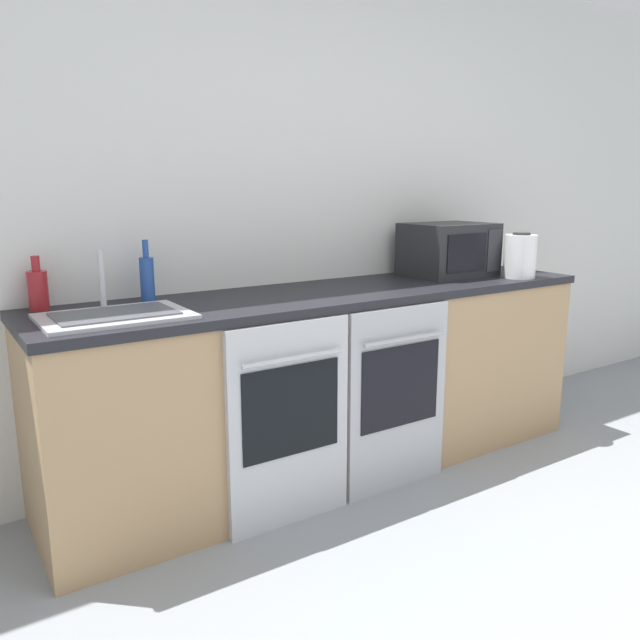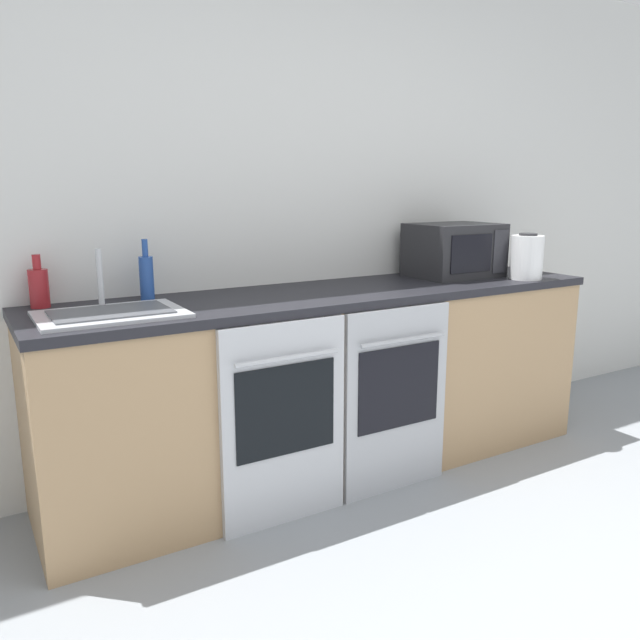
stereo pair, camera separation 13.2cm
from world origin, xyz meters
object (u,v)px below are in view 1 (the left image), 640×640
object	(u,v)px
bottle_red	(38,289)
microwave	(448,250)
oven_left	(290,424)
oven_right	(398,398)
bottle_blue	(147,278)
sink	(114,314)
kettle	(520,256)

from	to	relation	value
bottle_red	microwave	bearing A→B (deg)	-5.08
microwave	bottle_red	distance (m)	2.09
oven_left	oven_right	bearing A→B (deg)	0.00
oven_left	microwave	size ratio (longest dim) A/B	1.87
oven_left	oven_right	world-z (taller)	same
bottle_blue	sink	world-z (taller)	bottle_blue
kettle	bottle_blue	bearing A→B (deg)	168.41
microwave	bottle_blue	distance (m)	1.66
oven_right	microwave	size ratio (longest dim) A/B	1.87
oven_left	bottle_blue	size ratio (longest dim) A/B	3.28
oven_right	sink	world-z (taller)	sink
oven_left	bottle_red	distance (m)	1.15
microwave	bottle_blue	xyz separation A→B (m)	(-1.66, 0.12, -0.04)
oven_left	kettle	xyz separation A→B (m)	(1.52, 0.12, 0.59)
oven_left	kettle	world-z (taller)	kettle
oven_right	sink	bearing A→B (deg)	167.76
kettle	sink	bearing A→B (deg)	176.35
sink	microwave	bearing A→B (deg)	4.28
sink	oven_left	bearing A→B (deg)	-22.95
kettle	bottle_red	bearing A→B (deg)	168.86
oven_left	bottle_red	bearing A→B (deg)	144.48
oven_right	bottle_red	bearing A→B (deg)	157.35
oven_left	sink	distance (m)	0.82
microwave	kettle	bearing A→B (deg)	-46.51
microwave	kettle	size ratio (longest dim) A/B	1.92
oven_left	oven_right	xyz separation A→B (m)	(0.58, 0.00, 0.00)
oven_right	microwave	distance (m)	1.00
bottle_blue	bottle_red	bearing A→B (deg)	170.89
oven_left	bottle_blue	bearing A→B (deg)	127.46
oven_right	bottle_red	size ratio (longest dim) A/B	4.01
microwave	bottle_blue	world-z (taller)	microwave
kettle	sink	xyz separation A→B (m)	(-2.14, 0.14, -0.10)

